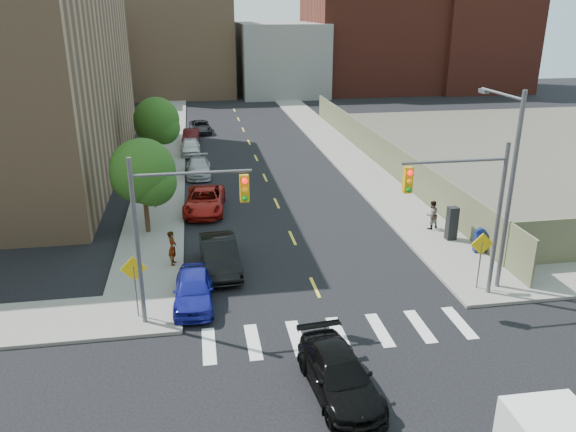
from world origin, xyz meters
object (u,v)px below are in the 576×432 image
object	(u,v)px
parked_car_black	(220,255)
payphone	(452,223)
mailbox	(480,240)
pedestrian_west	(173,248)
black_sedan	(339,375)
parked_car_blue	(194,289)
parked_car_grey	(200,127)
parked_car_silver	(199,167)
parked_car_maroon	(191,137)
parked_car_red	(205,200)
parked_car_white	(190,147)
pedestrian_east	(432,215)

from	to	relation	value
parked_car_black	payphone	world-z (taller)	payphone
mailbox	payphone	world-z (taller)	payphone
mailbox	pedestrian_west	xyz separation A→B (m)	(-15.67, 1.13, 0.23)
parked_car_black	black_sedan	bearing A→B (deg)	-74.90
parked_car_blue	payphone	xyz separation A→B (m)	(13.99, 4.68, 0.36)
parked_car_grey	black_sedan	xyz separation A→B (m)	(3.67, -42.73, 0.08)
parked_car_silver	parked_car_maroon	world-z (taller)	parked_car_maroon
parked_car_red	parked_car_grey	xyz separation A→B (m)	(0.23, 23.99, -0.12)
black_sedan	payphone	bearing A→B (deg)	45.72
payphone	parked_car_black	bearing A→B (deg)	-175.47
parked_car_white	parked_car_grey	size ratio (longest dim) A/B	0.93
parked_car_grey	parked_car_blue	bearing A→B (deg)	-96.27
parked_car_black	payphone	xyz separation A→B (m)	(12.69, 1.48, 0.29)
payphone	parked_car_grey	bearing A→B (deg)	110.46
parked_car_black	parked_car_red	distance (m)	8.68
parked_car_black	parked_car_silver	world-z (taller)	parked_car_black
black_sedan	payphone	size ratio (longest dim) A/B	2.58
parked_car_red	payphone	distance (m)	15.03
parked_car_blue	parked_car_red	distance (m)	11.89
pedestrian_east	parked_car_silver	bearing A→B (deg)	-62.72
parked_car_black	parked_car_silver	distance (m)	16.85
parked_car_silver	pedestrian_east	bearing A→B (deg)	-45.88
payphone	parked_car_white	bearing A→B (deg)	120.21
parked_car_silver	parked_car_white	world-z (taller)	parked_car_white
parked_car_red	mailbox	bearing A→B (deg)	-27.31
parked_car_red	black_sedan	distance (m)	19.14
parked_car_blue	payphone	world-z (taller)	payphone
mailbox	pedestrian_east	size ratio (longest dim) A/B	0.79
parked_car_maroon	parked_car_grey	world-z (taller)	parked_car_maroon
parked_car_blue	pedestrian_west	distance (m)	4.08
parked_car_silver	payphone	bearing A→B (deg)	-48.16
parked_car_blue	parked_car_black	bearing A→B (deg)	70.02
parked_car_blue	pedestrian_east	distance (m)	14.96
pedestrian_west	pedestrian_east	size ratio (longest dim) A/B	1.04
parked_car_blue	parked_car_red	world-z (taller)	parked_car_red
pedestrian_east	parked_car_blue	bearing A→B (deg)	8.89
parked_car_white	black_sedan	distance (m)	34.00
parked_car_silver	pedestrian_west	world-z (taller)	pedestrian_west
parked_car_white	payphone	size ratio (longest dim) A/B	2.21
mailbox	payphone	size ratio (longest dim) A/B	0.72
parked_car_red	black_sedan	xyz separation A→B (m)	(3.90, -18.74, -0.03)
parked_car_silver	pedestrian_west	distance (m)	16.16
pedestrian_west	mailbox	bearing A→B (deg)	-87.35
parked_car_white	pedestrian_east	world-z (taller)	pedestrian_east
parked_car_blue	parked_car_silver	size ratio (longest dim) A/B	0.94
pedestrian_west	parked_car_silver	bearing A→B (deg)	1.29
parked_car_black	parked_car_silver	bearing A→B (deg)	88.91
parked_car_maroon	mailbox	distance (m)	31.59
parked_car_grey	parked_car_red	bearing A→B (deg)	-95.17
pedestrian_west	parked_car_white	bearing A→B (deg)	4.35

